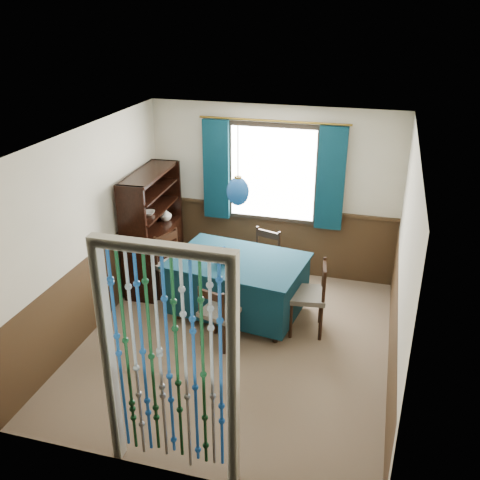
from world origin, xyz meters
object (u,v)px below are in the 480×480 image
(dining_table, at_px, (238,283))
(vase_table, at_px, (224,255))
(chair_near, at_px, (218,313))
(chair_left, at_px, (175,265))
(pendant_lamp, at_px, (238,191))
(vase_sideboard, at_px, (166,214))
(chair_far, at_px, (262,259))
(chair_right, at_px, (310,296))
(sideboard, at_px, (154,245))
(bowl_shelf, at_px, (148,213))

(dining_table, relative_size, vase_table, 9.25)
(chair_near, height_order, vase_table, vase_table)
(chair_left, relative_size, pendant_lamp, 0.97)
(dining_table, bearing_deg, vase_sideboard, 153.96)
(chair_far, height_order, chair_right, chair_right)
(pendant_lamp, height_order, vase_sideboard, pendant_lamp)
(sideboard, relative_size, pendant_lamp, 1.72)
(dining_table, height_order, chair_right, chair_right)
(dining_table, xyz_separation_m, chair_far, (0.15, 0.74, 0.01))
(chair_far, height_order, vase_sideboard, vase_sideboard)
(chair_left, relative_size, vase_sideboard, 4.74)
(pendant_lamp, bearing_deg, chair_far, 78.64)
(vase_sideboard, bearing_deg, vase_table, -40.28)
(bowl_shelf, relative_size, vase_sideboard, 1.02)
(chair_near, height_order, bowl_shelf, bowl_shelf)
(vase_sideboard, bearing_deg, chair_left, -59.97)
(sideboard, xyz_separation_m, vase_table, (1.27, -0.67, 0.31))
(chair_right, bearing_deg, dining_table, 74.04)
(dining_table, xyz_separation_m, pendant_lamp, (0.00, -0.00, 1.25))
(chair_far, xyz_separation_m, chair_right, (0.80, -0.88, 0.03))
(chair_left, xyz_separation_m, pendant_lamp, (0.93, -0.18, 1.20))
(chair_left, bearing_deg, vase_table, 92.46)
(chair_left, height_order, chair_right, chair_left)
(bowl_shelf, bearing_deg, vase_sideboard, 90.00)
(dining_table, relative_size, vase_sideboard, 8.97)
(chair_right, xyz_separation_m, vase_sideboard, (-2.30, 1.04, 0.44))
(chair_far, xyz_separation_m, vase_sideboard, (-1.50, 0.17, 0.47))
(sideboard, relative_size, bowl_shelf, 8.19)
(dining_table, xyz_separation_m, chair_right, (0.94, -0.14, 0.04))
(vase_table, height_order, vase_sideboard, vase_sideboard)
(chair_left, relative_size, vase_table, 4.89)
(chair_right, distance_m, pendant_lamp, 1.54)
(chair_left, bearing_deg, chair_right, 103.61)
(chair_left, relative_size, chair_right, 1.01)
(chair_far, distance_m, vase_table, 1.00)
(chair_far, height_order, chair_left, chair_left)
(chair_left, distance_m, vase_sideboard, 0.94)
(pendant_lamp, xyz_separation_m, vase_sideboard, (-1.35, 0.90, -0.77))
(chair_near, xyz_separation_m, vase_sideboard, (-1.31, 1.63, 0.50))
(sideboard, distance_m, vase_table, 1.47)
(dining_table, distance_m, bowl_shelf, 1.56)
(chair_right, bearing_deg, pendant_lamp, 74.04)
(chair_near, height_order, pendant_lamp, pendant_lamp)
(chair_near, xyz_separation_m, chair_right, (0.99, 0.59, 0.06))
(chair_far, relative_size, vase_table, 4.52)
(chair_left, relative_size, sideboard, 0.57)
(chair_left, relative_size, bowl_shelf, 4.64)
(chair_right, relative_size, vase_sideboard, 4.69)
(sideboard, distance_m, vase_sideboard, 0.50)
(chair_near, bearing_deg, chair_left, 149.71)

